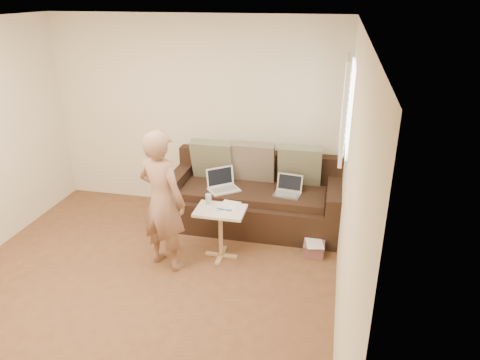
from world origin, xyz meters
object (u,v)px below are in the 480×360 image
Objects in this scene: laptop_white at (224,190)px; striped_box at (314,249)px; sofa at (254,195)px; person at (162,201)px; drinking_glass at (208,199)px; side_table at (221,233)px; laptop_silver at (287,195)px.

laptop_white reaches higher than striped_box.
sofa is 0.40m from laptop_white.
drinking_glass is (0.39, 0.39, -0.13)m from person.
sofa is 1.39× the size of person.
side_table reaches higher than striped_box.
sofa is at bearing -105.12° from person.
drinking_glass is (-0.16, 0.10, 0.36)m from side_table.
laptop_white is at bearing -170.02° from laptop_silver.
side_table is 0.41m from drinking_glass.
drinking_glass is at bearing 147.92° from side_table.
drinking_glass is at bearing -135.35° from laptop_silver.
striped_box is at bearing -141.45° from person.
sofa is 6.82× the size of laptop_silver.
laptop_white reaches higher than laptop_silver.
laptop_white is at bearing 87.22° from drinking_glass.
side_table is (-0.66, -0.72, -0.22)m from laptop_silver.
person reaches higher than sofa.
side_table is at bearing -124.74° from laptop_silver.
side_table is (0.14, -0.69, -0.22)m from laptop_white.
drinking_glass is 0.49× the size of striped_box.
sofa is 0.47m from laptop_silver.
sofa is 5.96× the size of laptop_white.
drinking_glass is at bearing -131.00° from laptop_white.
laptop_silver is 1.32× the size of striped_box.
person is at bearing -124.64° from sofa.
laptop_white is 1.51× the size of striped_box.
person is 6.48× the size of striped_box.
striped_box is at bearing -34.71° from sofa.
laptop_silver is 2.69× the size of drinking_glass.
laptop_white is 1.34m from striped_box.
laptop_white is (-0.80, -0.03, 0.00)m from laptop_silver.
striped_box is at bearing 14.24° from side_table.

